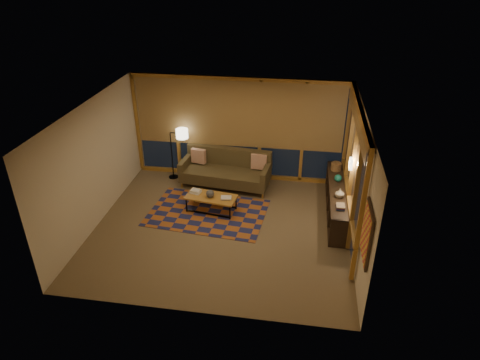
# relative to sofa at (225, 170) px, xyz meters

# --- Properties ---
(floor) EXTENTS (5.50, 5.00, 0.01)m
(floor) POSITION_rel_sofa_xyz_m (0.26, -1.88, -0.45)
(floor) COLOR olive
(floor) RESTS_ON ground
(ceiling) EXTENTS (5.50, 5.00, 0.01)m
(ceiling) POSITION_rel_sofa_xyz_m (0.26, -1.88, 2.25)
(ceiling) COLOR beige
(ceiling) RESTS_ON walls
(walls) EXTENTS (5.51, 5.01, 2.70)m
(walls) POSITION_rel_sofa_xyz_m (0.26, -1.88, 0.90)
(walls) COLOR beige
(walls) RESTS_ON floor
(window_wall_back) EXTENTS (5.30, 0.16, 2.60)m
(window_wall_back) POSITION_rel_sofa_xyz_m (0.26, 0.55, 0.90)
(window_wall_back) COLOR #B47227
(window_wall_back) RESTS_ON walls
(window_wall_right) EXTENTS (0.16, 3.70, 2.60)m
(window_wall_right) POSITION_rel_sofa_xyz_m (2.94, -1.28, 0.90)
(window_wall_right) COLOR #B47227
(window_wall_right) RESTS_ON walls
(wall_art) EXTENTS (0.06, 0.74, 0.94)m
(wall_art) POSITION_rel_sofa_xyz_m (2.97, -3.73, 1.00)
(wall_art) COLOR red
(wall_art) RESTS_ON walls
(wall_sconce) EXTENTS (0.12, 0.18, 0.22)m
(wall_sconce) POSITION_rel_sofa_xyz_m (2.88, -1.43, 1.10)
(wall_sconce) COLOR #FFF5CE
(wall_sconce) RESTS_ON walls
(sofa) EXTENTS (2.31, 1.13, 0.91)m
(sofa) POSITION_rel_sofa_xyz_m (0.00, 0.00, 0.00)
(sofa) COLOR brown
(sofa) RESTS_ON floor
(pillow_left) EXTENTS (0.39, 0.20, 0.37)m
(pillow_left) POSITION_rel_sofa_xyz_m (-0.74, 0.23, 0.19)
(pillow_left) COLOR #AF3F1D
(pillow_left) RESTS_ON sofa
(pillow_right) EXTENTS (0.40, 0.15, 0.39)m
(pillow_right) POSITION_rel_sofa_xyz_m (0.84, 0.15, 0.20)
(pillow_right) COLOR #AF3F1D
(pillow_right) RESTS_ON sofa
(area_rug) EXTENTS (2.79, 1.99, 0.01)m
(area_rug) POSITION_rel_sofa_xyz_m (-0.18, -1.34, -0.45)
(area_rug) COLOR #9F5522
(area_rug) RESTS_ON floor
(coffee_table) EXTENTS (1.22, 0.70, 0.39)m
(coffee_table) POSITION_rel_sofa_xyz_m (-0.11, -1.22, -0.26)
(coffee_table) COLOR #B47227
(coffee_table) RESTS_ON floor
(book_stack_a) EXTENTS (0.30, 0.26, 0.07)m
(book_stack_a) POSITION_rel_sofa_xyz_m (-0.50, -1.12, -0.03)
(book_stack_a) COLOR silver
(book_stack_a) RESTS_ON coffee_table
(book_stack_b) EXTENTS (0.25, 0.21, 0.05)m
(book_stack_b) POSITION_rel_sofa_xyz_m (0.25, -1.28, -0.05)
(book_stack_b) COLOR silver
(book_stack_b) RESTS_ON coffee_table
(ceramic_pot) EXTENTS (0.24, 0.24, 0.19)m
(ceramic_pot) POSITION_rel_sofa_xyz_m (-0.12, -1.26, 0.03)
(ceramic_pot) COLOR black
(ceramic_pot) RESTS_ON coffee_table
(floor_lamp) EXTENTS (0.50, 0.35, 1.41)m
(floor_lamp) POSITION_rel_sofa_xyz_m (-1.47, 0.25, 0.25)
(floor_lamp) COLOR black
(floor_lamp) RESTS_ON floor
(bookshelf) EXTENTS (0.40, 2.69, 0.67)m
(bookshelf) POSITION_rel_sofa_xyz_m (2.75, -0.88, -0.12)
(bookshelf) COLOR #34241A
(bookshelf) RESTS_ON floor
(basket) EXTENTS (0.32, 0.32, 0.19)m
(basket) POSITION_rel_sofa_xyz_m (2.73, -0.00, 0.31)
(basket) COLOR #9E7B4C
(basket) RESTS_ON bookshelf
(teal_bowl) EXTENTS (0.20, 0.20, 0.17)m
(teal_bowl) POSITION_rel_sofa_xyz_m (2.75, -0.59, 0.30)
(teal_bowl) COLOR #197565
(teal_bowl) RESTS_ON bookshelf
(vase) EXTENTS (0.20, 0.20, 0.20)m
(vase) POSITION_rel_sofa_xyz_m (2.75, -1.31, 0.32)
(vase) COLOR #C2B299
(vase) RESTS_ON bookshelf
(shelf_book_stack) EXTENTS (0.16, 0.22, 0.06)m
(shelf_book_stack) POSITION_rel_sofa_xyz_m (2.75, -1.75, 0.25)
(shelf_book_stack) COLOR silver
(shelf_book_stack) RESTS_ON bookshelf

